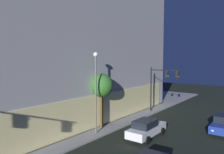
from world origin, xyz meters
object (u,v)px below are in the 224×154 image
object	(u,v)px
sidewalk_tree	(102,86)
car_blue	(224,124)
modern_building	(27,40)
car_white	(146,128)
traffic_light_far_corner	(162,80)
street_lamp_sidewalk	(96,83)

from	to	relation	value
sidewalk_tree	car_blue	distance (m)	12.65
sidewalk_tree	car_blue	size ratio (longest dim) A/B	1.25
modern_building	car_white	xyz separation A→B (m)	(-0.64, -20.00, -9.21)
traffic_light_far_corner	car_blue	xyz separation A→B (m)	(-3.78, -8.28, -3.58)
modern_building	car_blue	distance (m)	27.55
street_lamp_sidewalk	car_blue	size ratio (longest dim) A/B	1.71
street_lamp_sidewalk	car_blue	bearing A→B (deg)	-50.72
traffic_light_far_corner	street_lamp_sidewalk	world-z (taller)	street_lamp_sidewalk
sidewalk_tree	car_white	size ratio (longest dim) A/B	1.17
traffic_light_far_corner	car_white	world-z (taller)	traffic_light_far_corner
sidewalk_tree	car_blue	xyz separation A→B (m)	(6.14, -10.45, -3.62)
modern_building	traffic_light_far_corner	world-z (taller)	modern_building
street_lamp_sidewalk	traffic_light_far_corner	bearing A→B (deg)	-6.83
street_lamp_sidewalk	car_white	size ratio (longest dim) A/B	1.60
modern_building	street_lamp_sidewalk	size ratio (longest dim) A/B	4.02
street_lamp_sidewalk	car_white	world-z (taller)	street_lamp_sidewalk
street_lamp_sidewalk	sidewalk_tree	bearing A→B (deg)	23.47
sidewalk_tree	car_blue	world-z (taller)	sidewalk_tree
modern_building	car_white	distance (m)	22.02
street_lamp_sidewalk	car_blue	world-z (taller)	street_lamp_sidewalk
sidewalk_tree	car_white	xyz separation A→B (m)	(0.40, -4.99, -3.62)
car_white	modern_building	bearing A→B (deg)	88.16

